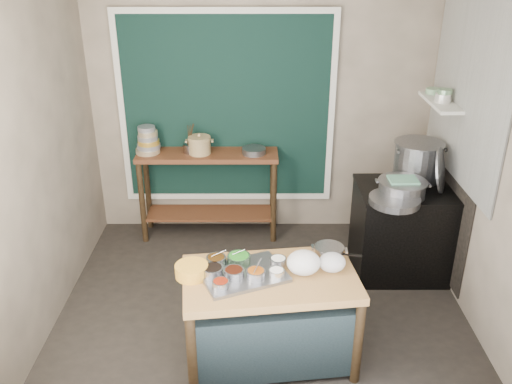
{
  "coord_description": "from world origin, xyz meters",
  "views": [
    {
      "loc": [
        -0.06,
        -3.94,
        2.94
      ],
      "look_at": [
        -0.05,
        0.25,
        0.98
      ],
      "focal_mm": 38.0,
      "sensor_mm": 36.0,
      "label": 1
    }
  ],
  "objects_px": {
    "stove_block": "(403,232)",
    "yellow_basin": "(192,271)",
    "steamer": "(402,188)",
    "stock_pot": "(417,161)",
    "ceramic_crock": "(200,146)",
    "back_counter": "(209,194)",
    "prep_table": "(270,318)",
    "utensil_cup": "(191,148)",
    "condiment_tray": "(243,274)",
    "saucepan": "(329,254)"
  },
  "relations": [
    {
      "from": "stove_block",
      "to": "ceramic_crock",
      "type": "relative_size",
      "value": 3.73
    },
    {
      "from": "condiment_tray",
      "to": "prep_table",
      "type": "bearing_deg",
      "value": 0.71
    },
    {
      "from": "stove_block",
      "to": "saucepan",
      "type": "bearing_deg",
      "value": -129.88
    },
    {
      "from": "prep_table",
      "to": "utensil_cup",
      "type": "distance_m",
      "value": 2.2
    },
    {
      "from": "yellow_basin",
      "to": "utensil_cup",
      "type": "bearing_deg",
      "value": 96.06
    },
    {
      "from": "stove_block",
      "to": "utensil_cup",
      "type": "xyz_separation_m",
      "value": [
        -2.07,
        0.74,
        0.57
      ]
    },
    {
      "from": "stove_block",
      "to": "steamer",
      "type": "relative_size",
      "value": 2.05
    },
    {
      "from": "ceramic_crock",
      "to": "stock_pot",
      "type": "relative_size",
      "value": 0.52
    },
    {
      "from": "ceramic_crock",
      "to": "steamer",
      "type": "height_order",
      "value": "ceramic_crock"
    },
    {
      "from": "saucepan",
      "to": "stock_pot",
      "type": "height_order",
      "value": "stock_pot"
    },
    {
      "from": "utensil_cup",
      "to": "ceramic_crock",
      "type": "xyz_separation_m",
      "value": [
        0.1,
        -0.04,
        0.03
      ]
    },
    {
      "from": "yellow_basin",
      "to": "steamer",
      "type": "relative_size",
      "value": 0.54
    },
    {
      "from": "condiment_tray",
      "to": "stock_pot",
      "type": "xyz_separation_m",
      "value": [
        1.61,
        1.44,
        0.3
      ]
    },
    {
      "from": "stove_block",
      "to": "yellow_basin",
      "type": "distance_m",
      "value": 2.26
    },
    {
      "from": "prep_table",
      "to": "condiment_tray",
      "type": "distance_m",
      "value": 0.43
    },
    {
      "from": "stove_block",
      "to": "yellow_basin",
      "type": "height_order",
      "value": "stove_block"
    },
    {
      "from": "prep_table",
      "to": "saucepan",
      "type": "height_order",
      "value": "saucepan"
    },
    {
      "from": "stove_block",
      "to": "stock_pot",
      "type": "xyz_separation_m",
      "value": [
        0.11,
        0.22,
        0.64
      ]
    },
    {
      "from": "condiment_tray",
      "to": "stock_pot",
      "type": "bearing_deg",
      "value": 41.89
    },
    {
      "from": "prep_table",
      "to": "stock_pot",
      "type": "height_order",
      "value": "stock_pot"
    },
    {
      "from": "prep_table",
      "to": "stock_pot",
      "type": "bearing_deg",
      "value": 38.61
    },
    {
      "from": "back_counter",
      "to": "prep_table",
      "type": "bearing_deg",
      "value": -72.91
    },
    {
      "from": "stove_block",
      "to": "yellow_basin",
      "type": "xyz_separation_m",
      "value": [
        -1.86,
        -1.23,
        0.37
      ]
    },
    {
      "from": "stock_pot",
      "to": "ceramic_crock",
      "type": "bearing_deg",
      "value": 166.81
    },
    {
      "from": "saucepan",
      "to": "ceramic_crock",
      "type": "distance_m",
      "value": 2.07
    },
    {
      "from": "saucepan",
      "to": "steamer",
      "type": "xyz_separation_m",
      "value": [
        0.75,
        0.87,
        0.14
      ]
    },
    {
      "from": "prep_table",
      "to": "utensil_cup",
      "type": "height_order",
      "value": "utensil_cup"
    },
    {
      "from": "utensil_cup",
      "to": "stove_block",
      "type": "bearing_deg",
      "value": -19.76
    },
    {
      "from": "ceramic_crock",
      "to": "stove_block",
      "type": "bearing_deg",
      "value": -19.66
    },
    {
      "from": "ceramic_crock",
      "to": "steamer",
      "type": "relative_size",
      "value": 0.55
    },
    {
      "from": "prep_table",
      "to": "back_counter",
      "type": "distance_m",
      "value": 2.04
    },
    {
      "from": "condiment_tray",
      "to": "saucepan",
      "type": "relative_size",
      "value": 2.61
    },
    {
      "from": "prep_table",
      "to": "yellow_basin",
      "type": "xyz_separation_m",
      "value": [
        -0.56,
        -0.0,
        0.42
      ]
    },
    {
      "from": "stove_block",
      "to": "utensil_cup",
      "type": "relative_size",
      "value": 5.84
    },
    {
      "from": "prep_table",
      "to": "saucepan",
      "type": "xyz_separation_m",
      "value": [
        0.44,
        0.2,
        0.44
      ]
    },
    {
      "from": "prep_table",
      "to": "stove_block",
      "type": "bearing_deg",
      "value": 36.28
    },
    {
      "from": "stock_pot",
      "to": "steamer",
      "type": "xyz_separation_m",
      "value": [
        -0.22,
        -0.37,
        -0.11
      ]
    },
    {
      "from": "saucepan",
      "to": "stock_pot",
      "type": "bearing_deg",
      "value": 64.19
    },
    {
      "from": "prep_table",
      "to": "back_counter",
      "type": "xyz_separation_m",
      "value": [
        -0.6,
        1.95,
        0.1
      ]
    },
    {
      "from": "yellow_basin",
      "to": "stove_block",
      "type": "bearing_deg",
      "value": 33.36
    },
    {
      "from": "utensil_cup",
      "to": "back_counter",
      "type": "bearing_deg",
      "value": -4.6
    },
    {
      "from": "steamer",
      "to": "ceramic_crock",
      "type": "bearing_deg",
      "value": 155.26
    },
    {
      "from": "back_counter",
      "to": "saucepan",
      "type": "relative_size",
      "value": 6.46
    },
    {
      "from": "prep_table",
      "to": "yellow_basin",
      "type": "height_order",
      "value": "yellow_basin"
    },
    {
      "from": "prep_table",
      "to": "yellow_basin",
      "type": "relative_size",
      "value": 5.23
    },
    {
      "from": "back_counter",
      "to": "condiment_tray",
      "type": "relative_size",
      "value": 2.47
    },
    {
      "from": "back_counter",
      "to": "stock_pot",
      "type": "bearing_deg",
      "value": -14.33
    },
    {
      "from": "back_counter",
      "to": "utensil_cup",
      "type": "height_order",
      "value": "utensil_cup"
    },
    {
      "from": "yellow_basin",
      "to": "stock_pot",
      "type": "relative_size",
      "value": 0.51
    },
    {
      "from": "back_counter",
      "to": "steamer",
      "type": "xyz_separation_m",
      "value": [
        1.79,
        -0.88,
        0.48
      ]
    }
  ]
}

